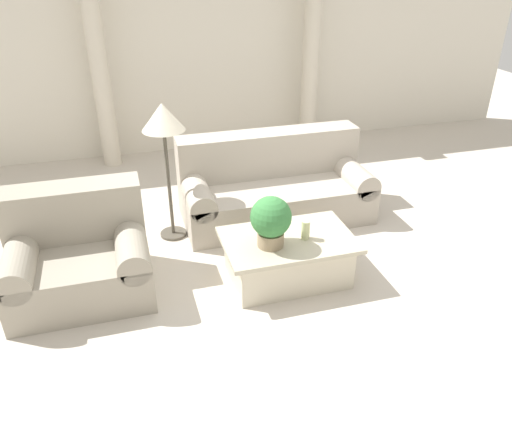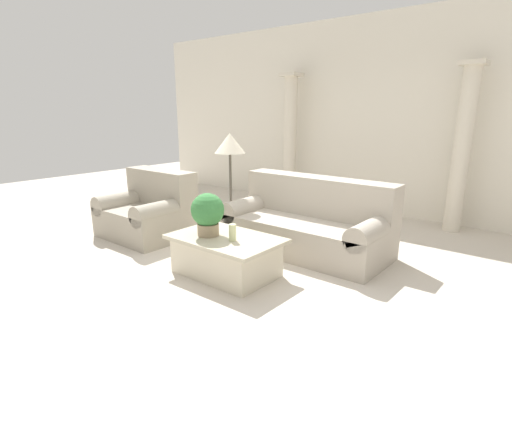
% 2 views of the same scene
% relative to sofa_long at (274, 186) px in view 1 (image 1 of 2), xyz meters
% --- Properties ---
extents(ground_plane, '(16.00, 16.00, 0.00)m').
position_rel_sofa_long_xyz_m(ground_plane, '(-0.25, -0.85, -0.35)').
color(ground_plane, beige).
extents(wall_back, '(10.00, 0.06, 3.20)m').
position_rel_sofa_long_xyz_m(wall_back, '(-0.25, 2.42, 1.25)').
color(wall_back, silver).
rests_on(wall_back, ground_plane).
extents(sofa_long, '(2.05, 0.94, 0.91)m').
position_rel_sofa_long_xyz_m(sofa_long, '(0.00, 0.00, 0.00)').
color(sofa_long, '#ADA393').
rests_on(sofa_long, ground_plane).
extents(loveseat, '(1.18, 0.94, 0.91)m').
position_rel_sofa_long_xyz_m(loveseat, '(-2.06, -0.88, 0.01)').
color(loveseat, '#9F9684').
rests_on(loveseat, ground_plane).
extents(coffee_table, '(1.17, 0.76, 0.42)m').
position_rel_sofa_long_xyz_m(coffee_table, '(-0.26, -1.22, -0.14)').
color(coffee_table, beige).
rests_on(coffee_table, ground_plane).
extents(potted_plant, '(0.35, 0.35, 0.46)m').
position_rel_sofa_long_xyz_m(potted_plant, '(-0.45, -1.29, 0.32)').
color(potted_plant, '#937F60').
rests_on(potted_plant, coffee_table).
extents(pillar_candle, '(0.07, 0.07, 0.18)m').
position_rel_sofa_long_xyz_m(pillar_candle, '(-0.12, -1.27, 0.16)').
color(pillar_candle, beige).
rests_on(pillar_candle, coffee_table).
extents(floor_lamp, '(0.42, 0.42, 1.42)m').
position_rel_sofa_long_xyz_m(floor_lamp, '(-1.17, -0.15, 0.86)').
color(floor_lamp, '#4C473D').
rests_on(floor_lamp, ground_plane).
extents(column_left, '(0.33, 0.33, 2.35)m').
position_rel_sofa_long_xyz_m(column_left, '(-1.72, 2.06, 0.85)').
color(column_left, beige).
rests_on(column_left, ground_plane).
extents(column_right, '(0.33, 0.33, 2.35)m').
position_rel_sofa_long_xyz_m(column_right, '(1.20, 2.06, 0.85)').
color(column_right, beige).
rests_on(column_right, ground_plane).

